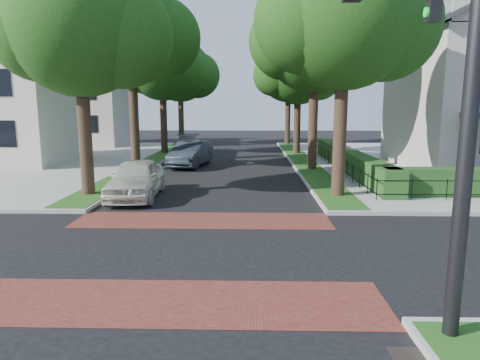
% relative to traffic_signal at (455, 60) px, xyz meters
% --- Properties ---
extents(ground, '(120.00, 120.00, 0.00)m').
position_rel_traffic_signal_xyz_m(ground, '(-4.89, 4.41, -4.71)').
color(ground, black).
rests_on(ground, ground).
extents(crosswalk_far, '(9.00, 2.20, 0.01)m').
position_rel_traffic_signal_xyz_m(crosswalk_far, '(-4.89, 7.61, -4.70)').
color(crosswalk_far, maroon).
rests_on(crosswalk_far, ground).
extents(crosswalk_near, '(9.00, 2.20, 0.01)m').
position_rel_traffic_signal_xyz_m(crosswalk_near, '(-4.89, 1.21, -4.70)').
color(crosswalk_near, maroon).
rests_on(crosswalk_near, ground).
extents(storm_drain, '(0.65, 0.45, 0.01)m').
position_rel_traffic_signal_xyz_m(storm_drain, '(-0.59, -0.59, -4.70)').
color(storm_drain, black).
rests_on(storm_drain, ground).
extents(grass_strip_ne, '(1.60, 29.80, 0.02)m').
position_rel_traffic_signal_xyz_m(grass_strip_ne, '(0.51, 23.51, -4.55)').
color(grass_strip_ne, '#144313').
rests_on(grass_strip_ne, sidewalk_ne).
extents(grass_strip_nw, '(1.60, 29.80, 0.02)m').
position_rel_traffic_signal_xyz_m(grass_strip_nw, '(-10.29, 23.51, -4.55)').
color(grass_strip_nw, '#144313').
rests_on(grass_strip_nw, sidewalk_nw).
extents(tree_right_near, '(7.75, 6.67, 10.66)m').
position_rel_traffic_signal_xyz_m(tree_right_near, '(0.72, 11.65, 2.92)').
color(tree_right_near, black).
rests_on(tree_right_near, sidewalk_ne).
extents(tree_right_mid, '(8.25, 7.09, 11.22)m').
position_rel_traffic_signal_xyz_m(tree_right_mid, '(0.72, 19.66, 3.28)').
color(tree_right_mid, black).
rests_on(tree_right_mid, sidewalk_ne).
extents(tree_right_far, '(7.25, 6.23, 9.74)m').
position_rel_traffic_signal_xyz_m(tree_right_far, '(0.71, 28.64, 2.20)').
color(tree_right_far, black).
rests_on(tree_right_far, sidewalk_ne).
extents(tree_right_back, '(7.50, 6.45, 10.20)m').
position_rel_traffic_signal_xyz_m(tree_right_back, '(0.72, 37.64, 2.56)').
color(tree_right_back, black).
rests_on(tree_right_back, sidewalk_ne).
extents(tree_left_near, '(7.50, 6.45, 10.20)m').
position_rel_traffic_signal_xyz_m(tree_left_near, '(-10.28, 11.64, 2.56)').
color(tree_left_near, black).
rests_on(tree_left_near, sidewalk_nw).
extents(tree_left_mid, '(8.00, 6.88, 11.48)m').
position_rel_traffic_signal_xyz_m(tree_left_mid, '(-10.28, 19.66, 3.64)').
color(tree_left_mid, black).
rests_on(tree_left_mid, sidewalk_nw).
extents(tree_left_far, '(7.00, 6.02, 9.86)m').
position_rel_traffic_signal_xyz_m(tree_left_far, '(-10.29, 28.63, 2.41)').
color(tree_left_far, black).
rests_on(tree_left_far, sidewalk_nw).
extents(tree_left_back, '(7.75, 6.66, 10.44)m').
position_rel_traffic_signal_xyz_m(tree_left_back, '(-10.28, 37.65, 2.70)').
color(tree_left_back, black).
rests_on(tree_left_back, sidewalk_nw).
extents(hedge_main_road, '(1.00, 18.00, 1.20)m').
position_rel_traffic_signal_xyz_m(hedge_main_road, '(2.81, 19.41, -3.96)').
color(hedge_main_road, '#174319').
rests_on(hedge_main_road, sidewalk_ne).
extents(fence_main_road, '(0.06, 18.00, 0.90)m').
position_rel_traffic_signal_xyz_m(fence_main_road, '(2.01, 19.41, -4.11)').
color(fence_main_road, black).
rests_on(fence_main_road, sidewalk_ne).
extents(house_left_near, '(10.00, 9.00, 10.14)m').
position_rel_traffic_signal_xyz_m(house_left_near, '(-20.38, 22.41, 0.33)').
color(house_left_near, beige).
rests_on(house_left_near, sidewalk_nw).
extents(house_left_far, '(10.00, 9.00, 10.14)m').
position_rel_traffic_signal_xyz_m(house_left_far, '(-20.38, 36.41, 0.33)').
color(house_left_far, beige).
rests_on(house_left_far, sidewalk_nw).
extents(traffic_signal, '(2.17, 2.00, 8.00)m').
position_rel_traffic_signal_xyz_m(traffic_signal, '(0.00, 0.00, 0.00)').
color(traffic_signal, black).
rests_on(traffic_signal, sidewalk_se).
extents(parked_car_front, '(2.27, 5.11, 1.71)m').
position_rel_traffic_signal_xyz_m(parked_car_front, '(-8.23, 11.37, -3.85)').
color(parked_car_front, beige).
rests_on(parked_car_front, ground).
extents(parked_car_middle, '(2.62, 5.31, 1.68)m').
position_rel_traffic_signal_xyz_m(parked_car_middle, '(-7.19, 21.26, -3.87)').
color(parked_car_middle, '#212A32').
rests_on(parked_car_middle, ground).
extents(parked_car_rear, '(2.94, 5.87, 1.64)m').
position_rel_traffic_signal_xyz_m(parked_car_rear, '(-8.29, 27.67, -3.89)').
color(parked_car_rear, gray).
rests_on(parked_car_rear, ground).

